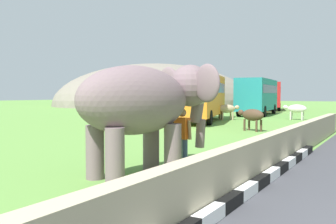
# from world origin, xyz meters

# --- Properties ---
(striped_curb) EXTENTS (16.20, 0.20, 0.24)m
(striped_curb) POSITION_xyz_m (-0.35, 3.66, 0.12)
(striped_curb) COLOR white
(striped_curb) RESTS_ON ground_plane
(barrier_parapet) EXTENTS (28.00, 0.36, 1.00)m
(barrier_parapet) POSITION_xyz_m (2.00, 3.96, 0.50)
(barrier_parapet) COLOR tan
(barrier_parapet) RESTS_ON ground_plane
(elephant) EXTENTS (4.07, 3.05, 2.86)m
(elephant) POSITION_xyz_m (1.71, 6.53, 1.86)
(elephant) COLOR #725C61
(elephant) RESTS_ON ground_plane
(person_handler) EXTENTS (0.31, 0.67, 1.66)m
(person_handler) POSITION_xyz_m (2.92, 6.16, 0.93)
(person_handler) COLOR navy
(person_handler) RESTS_ON ground_plane
(bus_orange) EXTENTS (10.20, 5.10, 3.50)m
(bus_orange) POSITION_xyz_m (19.22, 13.45, 2.08)
(bus_orange) COLOR orange
(bus_orange) RESTS_ON ground_plane
(bus_teal) EXTENTS (9.22, 3.50, 3.50)m
(bus_teal) POSITION_xyz_m (30.11, 12.53, 2.08)
(bus_teal) COLOR teal
(bus_teal) RESTS_ON ground_plane
(bus_red) EXTENTS (8.74, 4.62, 3.50)m
(bus_red) POSITION_xyz_m (41.81, 14.58, 2.08)
(bus_red) COLOR #B21E1E
(bus_red) RESTS_ON ground_plane
(cow_near) EXTENTS (1.72, 1.54, 1.23)m
(cow_near) POSITION_xyz_m (21.91, 12.40, 0.87)
(cow_near) COLOR tan
(cow_near) RESTS_ON ground_plane
(cow_mid) EXTENTS (1.21, 1.88, 1.23)m
(cow_mid) POSITION_xyz_m (14.17, 7.85, 0.87)
(cow_mid) COLOR #473323
(cow_mid) RESTS_ON ground_plane
(cow_far) EXTENTS (0.73, 1.91, 1.23)m
(cow_far) POSITION_xyz_m (24.85, 7.70, 0.87)
(cow_far) COLOR beige
(cow_far) RESTS_ON ground_plane
(hill_east) EXTENTS (43.18, 34.54, 15.52)m
(hill_east) POSITION_xyz_m (55.00, 39.55, 0.00)
(hill_east) COLOR slate
(hill_east) RESTS_ON ground_plane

